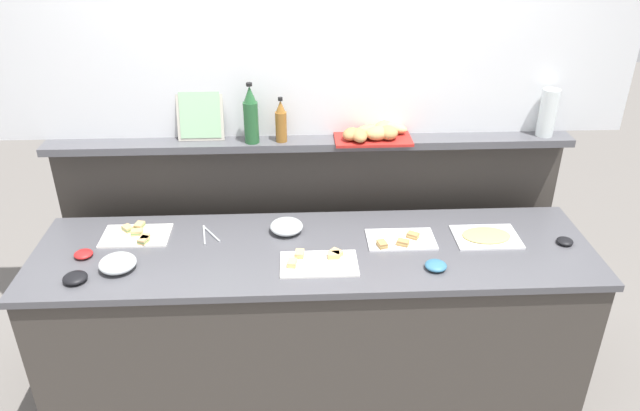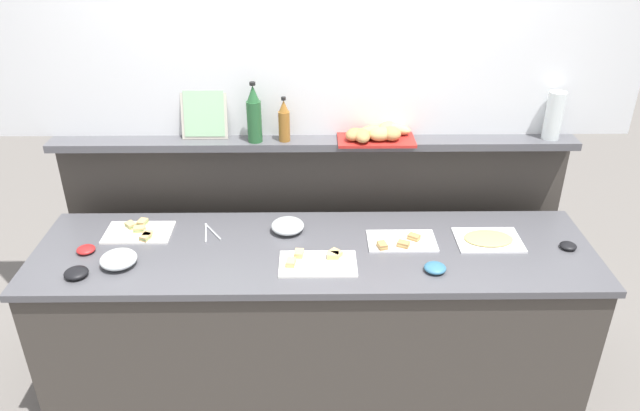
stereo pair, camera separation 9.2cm
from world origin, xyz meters
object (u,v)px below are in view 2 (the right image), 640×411
Objects in this scene: framed_picture at (203,114)px; sandwich_platter_rear at (139,232)px; glass_bowl_medium at (118,260)px; water_carafe at (553,116)px; condiment_bowl_teal at (75,273)px; sandwich_platter_side at (401,241)px; sandwich_platter_front at (316,262)px; wine_bottle_green at (253,115)px; condiment_bowl_cream at (85,250)px; cold_cuts_platter at (488,239)px; bread_basket at (379,133)px; serving_tongs at (208,232)px; glass_bowl_large at (287,226)px; condiment_bowl_red at (567,246)px; vinegar_bottle_amber at (283,122)px; condiment_bowl_dark at (434,268)px.

sandwich_platter_rear is at bearing -132.27° from framed_picture.
glass_bowl_medium is 2.29m from water_carafe.
sandwich_platter_side is at bearing 10.21° from condiment_bowl_teal.
sandwich_platter_front is 1.14× the size of wine_bottle_green.
water_carafe reaches higher than condiment_bowl_cream.
glass_bowl_medium is at bearing -173.66° from cold_cuts_platter.
bread_basket reaches higher than sandwich_platter_front.
sandwich_platter_side is 1.29× the size of framed_picture.
serving_tongs is 0.62m from framed_picture.
sandwich_platter_front is at bearing -47.61° from framed_picture.
condiment_bowl_teal is (-0.19, -0.38, 0.01)m from sandwich_platter_rear.
cold_cuts_platter is (0.85, 0.19, 0.00)m from sandwich_platter_front.
sandwich_platter_rear is 0.83m from wine_bottle_green.
condiment_bowl_teal is (-0.17, -0.09, -0.01)m from glass_bowl_medium.
condiment_bowl_teal is at bearing -154.54° from bread_basket.
glass_bowl_large is (-1.00, 0.10, 0.02)m from cold_cuts_platter.
condiment_bowl_cream is at bearing -179.76° from condiment_bowl_red.
cold_cuts_platter is 1.37× the size of vinegar_bottle_amber.
condiment_bowl_cream reaches higher than serving_tongs.
sandwich_platter_rear is 0.69m from framed_picture.
sandwich_platter_side is 1.53m from condiment_bowl_teal.
condiment_bowl_dark reaches higher than cold_cuts_platter.
cold_cuts_platter is at bearing -5.90° from glass_bowl_large.
bread_basket is 1.59× the size of water_carafe.
glass_bowl_large is 0.53× the size of wine_bottle_green.
sandwich_platter_side is 0.98m from wine_bottle_green.
condiment_bowl_teal is 1.63m from bread_basket.
condiment_bowl_dark is 1.07m from vinegar_bottle_amber.
condiment_bowl_teal is (-1.63, -0.02, 0.00)m from condiment_bowl_dark.
water_carafe is (1.40, 0.02, 0.02)m from vinegar_bottle_amber.
sandwich_platter_front is at bearing -27.83° from serving_tongs.
glass_bowl_medium is 0.87m from framed_picture.
glass_bowl_medium is at bearing -158.76° from glass_bowl_large.
vinegar_bottle_amber is at bearing 36.01° from condiment_bowl_teal.
vinegar_bottle_amber is (-1.02, 0.39, 0.48)m from cold_cuts_platter.
wine_bottle_green is at bearing -13.33° from framed_picture.
glass_bowl_large reaches higher than condiment_bowl_cream.
cold_cuts_platter is at bearing 2.39° from condiment_bowl_cream.
bread_basket is at bearing 31.17° from glass_bowl_large.
wine_bottle_green is at bearing 143.17° from condiment_bowl_dark.
sandwich_platter_rear is at bearing -179.75° from serving_tongs.
condiment_bowl_red is at bearing 5.22° from condiment_bowl_teal.
sandwich_platter_front is 1.08× the size of sandwich_platter_rear.
framed_picture is at bearing 162.79° from cold_cuts_platter.
glass_bowl_medium is 1.67× the size of condiment_bowl_dark.
cold_cuts_platter is 3.17× the size of condiment_bowl_dark.
sandwich_platter_front is 4.47× the size of condiment_bowl_red.
glass_bowl_large is at bearing -148.83° from bread_basket.
glass_bowl_medium is 1.57× the size of condiment_bowl_teal.
vinegar_bottle_amber is (0.95, 0.47, 0.47)m from condiment_bowl_cream.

